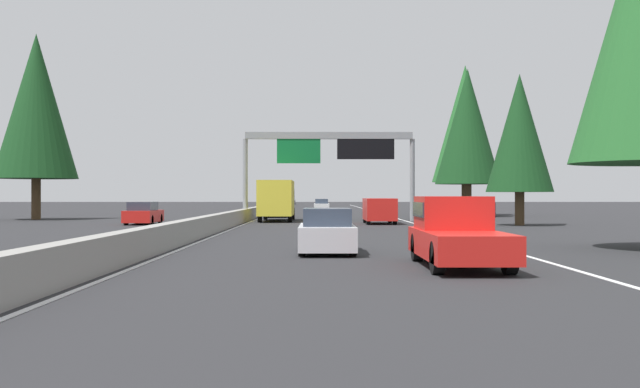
% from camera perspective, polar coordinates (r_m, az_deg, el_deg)
% --- Properties ---
extents(ground_plane, '(320.00, 320.00, 0.00)m').
position_cam_1_polar(ground_plane, '(63.04, -4.76, -1.82)').
color(ground_plane, '#262628').
extents(median_barrier, '(180.00, 0.56, 0.90)m').
position_cam_1_polar(median_barrier, '(83.00, -3.86, -1.10)').
color(median_barrier, gray).
rests_on(median_barrier, ground).
extents(shoulder_stripe_right, '(160.00, 0.16, 0.01)m').
position_cam_1_polar(shoulder_stripe_right, '(73.13, 4.91, -1.58)').
color(shoulder_stripe_right, silver).
rests_on(shoulder_stripe_right, ground).
extents(shoulder_stripe_median, '(160.00, 0.16, 0.01)m').
position_cam_1_polar(shoulder_stripe_median, '(73.00, -3.94, -1.58)').
color(shoulder_stripe_median, silver).
rests_on(shoulder_stripe_median, ground).
extents(sign_gantry_overhead, '(0.50, 12.68, 6.55)m').
position_cam_1_polar(sign_gantry_overhead, '(56.14, 0.84, 3.29)').
color(sign_gantry_overhead, gray).
rests_on(sign_gantry_overhead, ground).
extents(pickup_far_center, '(5.60, 2.00, 1.86)m').
position_cam_1_polar(pickup_far_center, '(20.69, 10.17, -2.80)').
color(pickup_far_center, red).
rests_on(pickup_far_center, ground).
extents(sedan_near_right, '(4.40, 1.80, 1.47)m').
position_cam_1_polar(sedan_near_right, '(24.93, 0.52, -2.87)').
color(sedan_near_right, silver).
rests_on(sedan_near_right, ground).
extents(minivan_mid_center, '(5.00, 1.95, 1.69)m').
position_cam_1_polar(minivan_mid_center, '(50.79, 4.47, -1.16)').
color(minivan_mid_center, red).
rests_on(minivan_mid_center, ground).
extents(sedan_mid_left, '(4.40, 1.80, 1.47)m').
position_cam_1_polar(sedan_mid_left, '(91.78, 0.12, -0.86)').
color(sedan_mid_left, white).
rests_on(sedan_mid_left, ground).
extents(sedan_mid_right, '(4.40, 1.80, 1.47)m').
position_cam_1_polar(sedan_mid_right, '(65.76, -3.21, -1.16)').
color(sedan_mid_right, white).
rests_on(sedan_mid_right, ground).
extents(box_truck_far_left, '(8.50, 2.40, 2.95)m').
position_cam_1_polar(box_truck_far_left, '(55.95, -3.24, -0.39)').
color(box_truck_far_left, gold).
rests_on(box_truck_far_left, ground).
extents(oncoming_near, '(4.40, 1.80, 1.47)m').
position_cam_1_polar(oncoming_near, '(51.08, -13.08, -1.46)').
color(oncoming_near, red).
rests_on(oncoming_near, ground).
extents(conifer_right_near, '(4.21, 4.21, 9.57)m').
position_cam_1_polar(conifer_right_near, '(49.71, 14.71, 4.42)').
color(conifer_right_near, '#4C3823').
rests_on(conifer_right_near, ground).
extents(conifer_right_mid, '(5.80, 5.80, 13.18)m').
position_cam_1_polar(conifer_right_mid, '(69.35, 10.99, 4.96)').
color(conifer_right_mid, '#4C3823').
rests_on(conifer_right_mid, ground).
extents(conifer_right_far, '(6.36, 6.36, 14.46)m').
position_cam_1_polar(conifer_right_far, '(74.91, 10.82, 5.19)').
color(conifer_right_far, '#4C3823').
rests_on(conifer_right_far, ground).
extents(conifer_left_near, '(6.42, 6.42, 14.59)m').
position_cam_1_polar(conifer_left_near, '(63.98, -20.47, 6.17)').
color(conifer_left_near, '#4C3823').
rests_on(conifer_left_near, ground).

